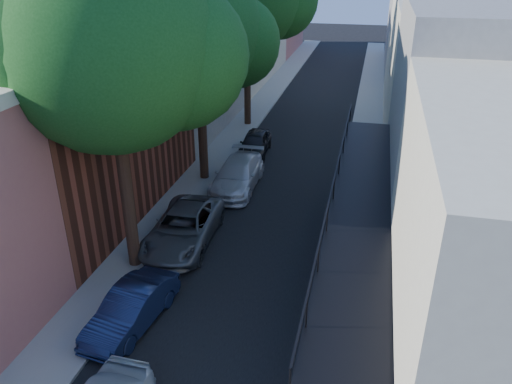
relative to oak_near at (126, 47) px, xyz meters
The scene contains 11 objects.
road_surface 21.52m from the oak_near, 80.32° to the left, with size 6.00×64.00×0.01m, color black.
sidewalk_left 21.24m from the oak_near, 91.84° to the left, with size 2.00×64.00×0.12m, color gray.
sidewalk_right 22.47m from the oak_near, 69.53° to the left, with size 2.00×64.00×0.12m, color gray.
buildings_left 19.65m from the oak_near, 107.78° to the left, with size 10.10×59.10×12.00m.
buildings_right 23.12m from the oak_near, 57.26° to the left, with size 9.80×55.00×10.00m.
oak_near is the anchor object (origin of this frame).
oak_mid 8.01m from the oak_near, 90.37° to the left, with size 6.60×6.00×10.20m.
parked_car_b 8.01m from the oak_near, 74.12° to the right, with size 1.33×3.80×1.25m, color #131D3E.
parked_car_c 7.41m from the oak_near, 65.17° to the left, with size 2.31×5.01×1.39m, color #54575B.
parked_car_d 10.21m from the oak_near, 78.25° to the left, with size 1.97×4.85×1.41m, color silver.
parked_car_e 13.85m from the oak_near, 83.89° to the left, with size 1.53×3.80×1.30m, color black.
Camera 1 is at (4.09, -4.01, 10.53)m, focal length 35.00 mm.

